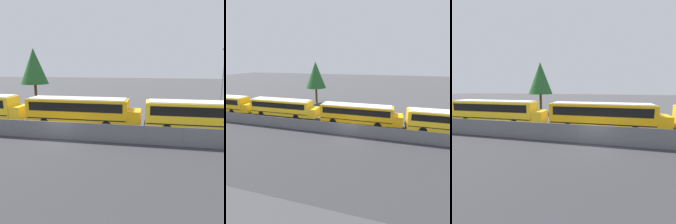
{
  "view_description": "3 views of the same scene",
  "coord_description": "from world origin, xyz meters",
  "views": [
    {
      "loc": [
        7.86,
        -17.48,
        6.45
      ],
      "look_at": [
        4.12,
        3.54,
        1.9
      ],
      "focal_mm": 35.0,
      "sensor_mm": 36.0,
      "label": 1
    },
    {
      "loc": [
        4.5,
        -20.71,
        9.51
      ],
      "look_at": [
        -2.64,
        4.56,
        1.69
      ],
      "focal_mm": 28.0,
      "sensor_mm": 36.0,
      "label": 2
    },
    {
      "loc": [
        0.85,
        -14.46,
        4.82
      ],
      "look_at": [
        -3.79,
        4.57,
        1.98
      ],
      "focal_mm": 28.0,
      "sensor_mm": 36.0,
      "label": 3
    }
  ],
  "objects": [
    {
      "name": "ground_plane",
      "position": [
        0.0,
        0.0,
        0.0
      ],
      "size": [
        200.0,
        200.0,
        0.0
      ],
      "primitive_type": "plane",
      "color": "#424244"
    },
    {
      "name": "road_strip",
      "position": [
        0.0,
        -6.0,
        0.0
      ],
      "size": [
        109.63,
        12.0,
        0.01
      ],
      "color": "#333335",
      "rests_on": "ground_plane"
    },
    {
      "name": "fence",
      "position": [
        0.0,
        -0.0,
        0.83
      ],
      "size": [
        75.7,
        0.07,
        1.62
      ],
      "color": "#9EA0A5",
      "rests_on": "ground_plane"
    },
    {
      "name": "school_bus_2",
      "position": [
        0.55,
        4.3,
        1.87
      ],
      "size": [
        12.14,
        2.5,
        3.12
      ],
      "color": "#EDA80F",
      "rests_on": "ground_plane"
    },
    {
      "name": "school_bus_3",
      "position": [
        13.08,
        4.05,
        1.87
      ],
      "size": [
        12.14,
        2.5,
        3.12
      ],
      "color": "yellow",
      "rests_on": "ground_plane"
    },
    {
      "name": "light_pole",
      "position": [
        16.57,
        11.68,
        4.63
      ],
      "size": [
        0.6,
        0.24,
        8.49
      ],
      "color": "gray",
      "rests_on": "ground_plane"
    },
    {
      "name": "tree_1",
      "position": [
        -11.01,
        15.96,
        6.33
      ],
      "size": [
        4.42,
        4.42,
        9.23
      ],
      "color": "#51381E",
      "rests_on": "ground_plane"
    }
  ]
}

